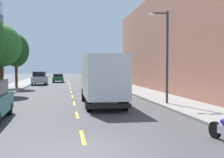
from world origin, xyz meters
The scene contains 14 objects.
ground_plane centered at (0.00, 30.00, 0.00)m, with size 160.00×160.00×0.00m, color #424244.
sidewalk_left centered at (-7.10, 28.00, 0.07)m, with size 3.20×120.00×0.14m, color gray.
sidewalk_right centered at (7.10, 28.00, 0.07)m, with size 3.20×120.00×0.14m, color gray.
lane_centerline_dashes centered at (0.00, 24.50, 0.00)m, with size 0.14×47.20×0.01m.
apartment_block_opposite centered at (13.70, 20.00, 5.17)m, with size 10.00×36.00×10.34m, color #B27560.
street_tree_third centered at (-6.40, 19.43, 4.53)m, with size 3.68×3.68×6.35m.
street_tree_farthest centered at (-6.40, 27.53, 4.56)m, with size 3.04×3.04×6.41m.
street_lamp centered at (5.93, 9.94, 3.73)m, with size 1.35×0.28×6.12m.
delivery_box_truck centered at (1.80, 10.35, 1.88)m, with size 2.44×7.31×3.30m.
parked_suv_black centered at (4.48, 24.28, 0.99)m, with size 1.99×4.82×1.93m.
parked_suv_silver centered at (-4.29, 34.85, 0.99)m, with size 2.03×4.83×1.93m.
parked_suv_navy centered at (4.40, 29.96, 0.99)m, with size 1.96×4.80×1.93m.
parked_wagon_sky centered at (4.39, 47.85, 0.80)m, with size 1.83×4.70×1.50m.
moving_forest_sedan centered at (-1.80, 41.92, 0.75)m, with size 1.80×4.50×1.43m.
Camera 1 is at (-0.61, -8.45, 2.53)m, focal length 46.32 mm.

